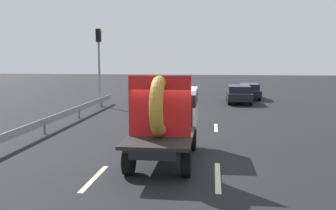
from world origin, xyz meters
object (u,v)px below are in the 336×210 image
distant_sedan (239,94)px  traffic_light (99,56)px  oncoming_car (249,91)px  flatbed_truck (167,113)px

distant_sedan → traffic_light: 10.69m
traffic_light → oncoming_car: size_ratio=1.40×
distant_sedan → oncoming_car: bearing=71.2°
flatbed_truck → oncoming_car: flatbed_truck is taller
traffic_light → flatbed_truck: bearing=-63.2°
traffic_light → oncoming_car: bearing=27.8°
flatbed_truck → oncoming_car: bearing=76.1°
distant_sedan → oncoming_car: 3.18m
traffic_light → oncoming_car: traffic_light is taller
traffic_light → distant_sedan: bearing=15.6°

